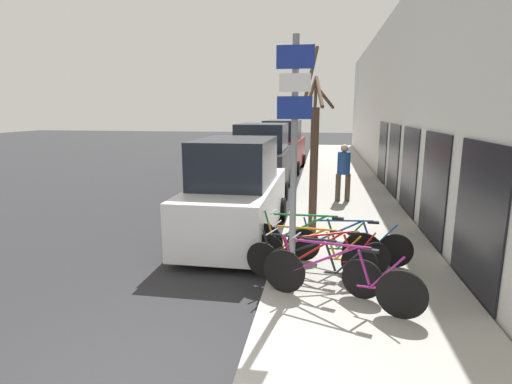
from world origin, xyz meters
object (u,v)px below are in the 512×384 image
Objects in this scene: bicycle_2 at (329,259)px; parked_car_2 at (283,148)px; bicycle_3 at (312,253)px; bicycle_5 at (349,244)px; bicycle_4 at (312,244)px; street_tree at (314,153)px; parked_car_1 at (263,161)px; bicycle_1 at (310,265)px; signpost at (294,155)px; bicycle_0 at (339,278)px; pedestrian_near at (344,169)px; parked_car_0 at (237,194)px.

parked_car_2 is (-2.07, 13.30, 0.59)m from bicycle_2.
bicycle_5 is at bearing -36.14° from bicycle_3.
street_tree is (-0.03, 1.84, 1.44)m from bicycle_4.
bicycle_1 is at bearing -76.60° from parked_car_1.
signpost is at bearing -78.72° from parked_car_1.
bicycle_2 is 2.88m from street_tree.
pedestrian_near is (0.38, 6.92, 0.61)m from bicycle_0.
pedestrian_near is (2.77, -1.80, 0.05)m from parked_car_1.
bicycle_1 is 6.49m from pedestrian_near.
bicycle_3 is 2.93m from parked_car_0.
parked_car_2 is (-1.77, 12.70, 0.54)m from bicycle_4.
signpost reaches higher than bicycle_3.
bicycle_1 is at bearing -167.22° from bicycle_3.
bicycle_0 reaches higher than bicycle_5.
bicycle_3 is 0.49× the size of parked_car_1.
bicycle_2 is 6.14m from pedestrian_near.
bicycle_3 is 2.64m from street_tree.
street_tree is at bearing 15.73° from bicycle_3.
parked_car_1 is at bearing 24.76° from bicycle_4.
bicycle_0 is at bearing -121.31° from bicycle_1.
bicycle_4 is at bearing -88.94° from street_tree.
bicycle_0 is at bearing -144.75° from bicycle_3.
pedestrian_near is at bearing 0.49° from bicycle_5.
bicycle_0 is at bearing -105.49° from pedestrian_near.
street_tree is (-0.70, 1.65, 1.48)m from bicycle_5.
bicycle_1 is 1.04× the size of bicycle_2.
parked_car_1 reaches higher than pedestrian_near.
bicycle_2 is 0.43× the size of parked_car_0.
parked_car_2 reaches higher than parked_car_0.
signpost is 2.16× the size of pedestrian_near.
parked_car_1 is (-1.69, 8.46, -1.18)m from signpost.
parked_car_1 is 0.93× the size of parked_car_2.
pedestrian_near is at bearing -33.06° from parked_car_1.
bicycle_5 is 0.47× the size of parked_car_0.
bicycle_1 is 0.45× the size of parked_car_0.
bicycle_2 is 0.87m from bicycle_5.
bicycle_0 is at bearing -81.99° from street_tree.
signpost is 1.98m from bicycle_3.
parked_car_2 is at bearing 27.08° from bicycle_0.
parked_car_1 is at bearing 33.59° from bicycle_0.
pedestrian_near reaches higher than bicycle_1.
bicycle_4 is 1.40× the size of pedestrian_near.
bicycle_5 is at bearing 10.00° from bicycle_0.
bicycle_3 is (-0.41, 1.09, -0.04)m from bicycle_0.
parked_car_2 is 7.66m from pedestrian_near.
parked_car_0 is 1.17× the size of street_tree.
signpost is at bearing -111.57° from pedestrian_near.
street_tree is at bearing -2.57° from parked_car_0.
bicycle_2 is 8.23m from parked_car_1.
street_tree is at bearing 24.99° from bicycle_5.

